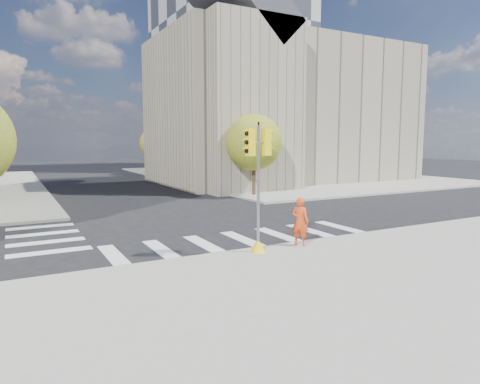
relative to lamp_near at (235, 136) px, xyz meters
name	(u,v)px	position (x,y,z in m)	size (l,w,h in m)	color
ground	(223,230)	(-8.00, -14.00, -4.58)	(160.00, 160.00, 0.00)	black
sidewalk_near	(421,309)	(-8.00, -25.00, -4.50)	(30.00, 14.00, 0.15)	gray
sidewalk_far_right	(276,175)	(12.00, 12.00, -4.50)	(28.00, 40.00, 0.15)	gray
civic_building	(278,110)	(7.59, 5.12, 2.68)	(26.00, 16.00, 19.39)	gray
office_tower	(230,70)	(14.00, 28.00, 10.42)	(20.00, 18.00, 30.00)	#9EA0A3
tree_re_near	(254,143)	(-0.50, -4.00, -0.53)	(4.20, 4.20, 6.16)	#382616
tree_re_mid	(193,139)	(-0.50, 8.00, -0.23)	(4.60, 4.60, 6.66)	#382616
tree_re_far	(156,144)	(-0.50, 20.00, -0.71)	(4.00, 4.00, 5.88)	#382616
lamp_near	(235,136)	(0.00, 0.00, 0.00)	(0.35, 0.18, 8.11)	black
lamp_far	(177,137)	(0.00, 14.00, 0.00)	(0.35, 0.18, 8.11)	black
traffic_signal	(258,198)	(-8.89, -18.69, -2.44)	(1.08, 0.56, 4.68)	yellow
photographer	(300,221)	(-6.95, -18.60, -3.49)	(0.69, 0.45, 1.88)	#E94416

